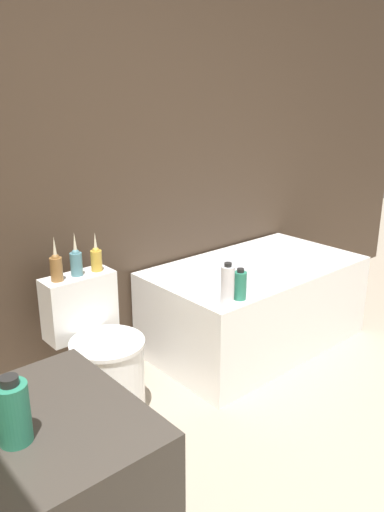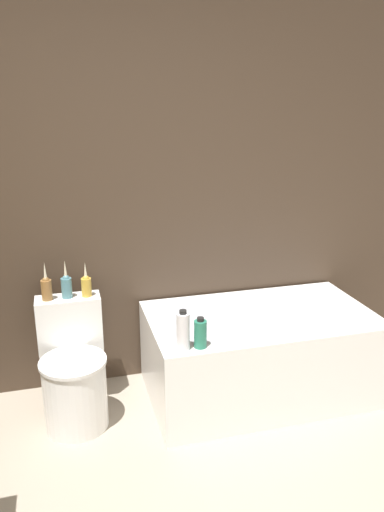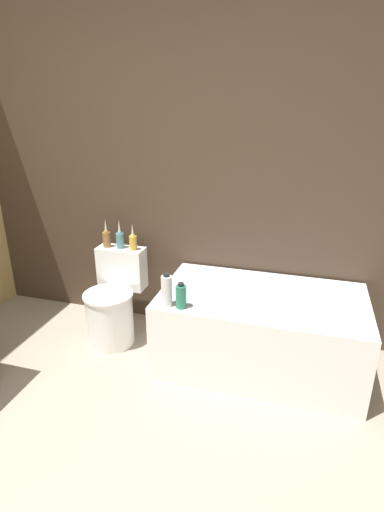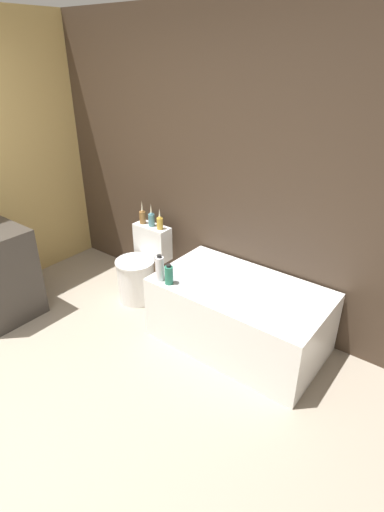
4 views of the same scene
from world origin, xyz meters
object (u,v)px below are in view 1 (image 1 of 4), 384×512
Objects in this scene: bathtub at (255,304)px; vase_bronze at (96,258)px; vase_gold at (56,266)px; toilet at (101,358)px; soap_bottle_glass at (13,412)px; vase_silver at (76,261)px; shampoo_bottle_short at (240,285)px; shampoo_bottle_tall at (228,285)px.

bathtub is 1.17m from vase_bronze.
vase_gold is at bearing 179.77° from vase_bronze.
bathtub is at bearing -0.89° from toilet.
bathtub is 1.38m from vase_gold.
soap_bottle_glass reaches higher than vase_silver.
vase_bronze is at bearing 52.92° from soap_bottle_glass.
shampoo_bottle_short is at bearing -38.20° from vase_silver.
bathtub is 1.28m from vase_silver.
soap_bottle_glass reaches higher than bathtub.
bathtub is at bearing -9.13° from vase_gold.
bathtub is at bearing 33.32° from shampoo_bottle_short.
soap_bottle_glass is 1.59m from shampoo_bottle_tall.
soap_bottle_glass is 0.72× the size of vase_gold.
shampoo_bottle_short is at bearing -43.11° from vase_bronze.
shampoo_bottle_short is at bearing -26.62° from toilet.
soap_bottle_glass is 1.50m from vase_silver.
vase_bronze is (0.93, 1.24, -0.15)m from soap_bottle_glass.
shampoo_bottle_tall is at bearing -42.59° from vase_silver.
bathtub is 6.15× the size of shampoo_bottle_tall.
toilet reaches higher than bathtub.
vase_gold is 0.88m from shampoo_bottle_tall.
soap_bottle_glass is at bearing -152.95° from shampoo_bottle_tall.
vase_bronze reaches higher than shampoo_bottle_short.
vase_bronze is (0.11, 0.19, 0.48)m from toilet.
vase_bronze is at bearing 168.97° from bathtub.
vase_silver reaches higher than toilet.
vase_silver is at bearing 2.90° from vase_gold.
soap_bottle_glass is 1.68m from shampoo_bottle_short.
shampoo_bottle_tall is (0.58, -0.53, -0.12)m from vase_silver.
vase_bronze reaches higher than bathtub.
bathtub is 1.99× the size of toilet.
vase_silver is at bearing 137.41° from shampoo_bottle_tall.
bathtub is at bearing -10.29° from vase_silver.
shampoo_bottle_short is at bearing -33.63° from vase_gold.
bathtub is 2.32m from soap_bottle_glass.
toilet is 3.05× the size of vase_silver.
vase_bronze is (0.23, -0.00, -0.01)m from vase_gold.
soap_bottle_glass is at bearing -152.42° from bathtub.
vase_bronze is (0.11, -0.01, -0.01)m from vase_silver.
vase_silver is (-0.00, 0.19, 0.48)m from toilet.
soap_bottle_glass reaches higher than vase_gold.
toilet is at bearing 153.38° from shampoo_bottle_short.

